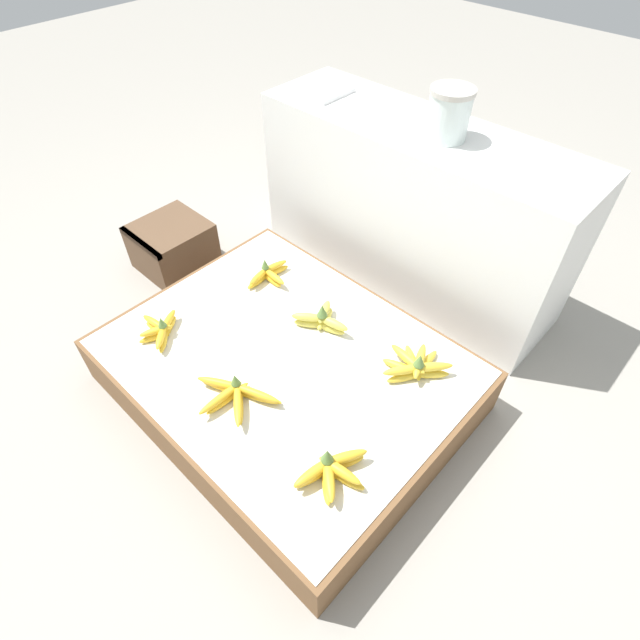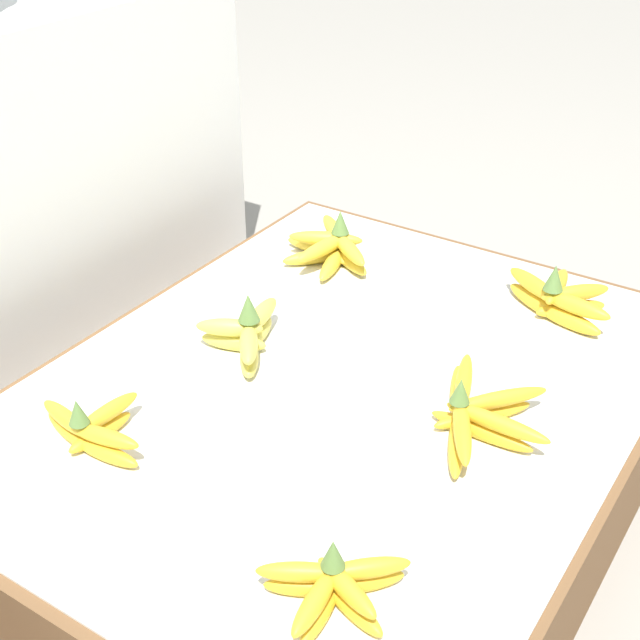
% 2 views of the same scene
% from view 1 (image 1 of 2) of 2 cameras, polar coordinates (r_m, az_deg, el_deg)
% --- Properties ---
extents(ground_plane, '(10.00, 10.00, 0.00)m').
position_cam_1_polar(ground_plane, '(1.88, -3.71, -8.17)').
color(ground_plane, gray).
extents(display_platform, '(1.19, 0.93, 0.21)m').
position_cam_1_polar(display_platform, '(1.80, -3.87, -6.27)').
color(display_platform, brown).
rests_on(display_platform, ground_plane).
extents(back_vendor_table, '(1.34, 0.41, 0.70)m').
position_cam_1_polar(back_vendor_table, '(2.16, 10.40, 12.39)').
color(back_vendor_table, white).
rests_on(back_vendor_table, ground_plane).
extents(wooden_crate, '(0.30, 0.31, 0.22)m').
position_cam_1_polar(wooden_crate, '(2.42, -16.49, 8.13)').
color(wooden_crate, brown).
rests_on(wooden_crate, ground_plane).
extents(banana_bunch_front_left, '(0.18, 0.18, 0.09)m').
position_cam_1_polar(banana_bunch_front_left, '(1.85, -17.77, -1.10)').
color(banana_bunch_front_left, gold).
rests_on(banana_bunch_front_left, display_platform).
extents(banana_bunch_front_midleft, '(0.27, 0.22, 0.09)m').
position_cam_1_polar(banana_bunch_front_midleft, '(1.61, -9.63, -8.41)').
color(banana_bunch_front_midleft, gold).
rests_on(banana_bunch_front_midleft, display_platform).
extents(banana_bunch_front_midright, '(0.16, 0.23, 0.11)m').
position_cam_1_polar(banana_bunch_front_midright, '(1.45, 1.32, -16.85)').
color(banana_bunch_front_midright, gold).
rests_on(banana_bunch_front_midright, display_platform).
extents(banana_bunch_middle_left, '(0.14, 0.21, 0.09)m').
position_cam_1_polar(banana_bunch_middle_left, '(1.99, -5.92, 5.25)').
color(banana_bunch_middle_left, gold).
rests_on(banana_bunch_middle_left, display_platform).
extents(banana_bunch_middle_midleft, '(0.20, 0.17, 0.11)m').
position_cam_1_polar(banana_bunch_middle_midleft, '(1.78, 0.20, 0.07)').
color(banana_bunch_middle_midleft, '#DBCC4C').
rests_on(banana_bunch_middle_midleft, display_platform).
extents(banana_bunch_middle_midright, '(0.21, 0.23, 0.11)m').
position_cam_1_polar(banana_bunch_middle_midright, '(1.68, 10.86, -5.23)').
color(banana_bunch_middle_midright, gold).
rests_on(banana_bunch_middle_midright, display_platform).
extents(glass_jar, '(0.15, 0.15, 0.17)m').
position_cam_1_polar(glass_jar, '(1.90, 14.58, 21.85)').
color(glass_jar, silver).
rests_on(glass_jar, back_vendor_table).
extents(foam_tray_white, '(0.23, 0.19, 0.02)m').
position_cam_1_polar(foam_tray_white, '(2.26, -0.12, 24.93)').
color(foam_tray_white, white).
rests_on(foam_tray_white, back_vendor_table).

